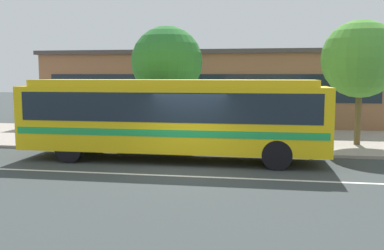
# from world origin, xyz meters

# --- Properties ---
(ground_plane) EXTENTS (120.00, 120.00, 0.00)m
(ground_plane) POSITION_xyz_m (0.00, 0.00, 0.00)
(ground_plane) COLOR #363C3C
(sidewalk_slab) EXTENTS (60.00, 8.00, 0.12)m
(sidewalk_slab) POSITION_xyz_m (0.00, 7.07, 0.06)
(sidewalk_slab) COLOR #9E9387
(sidewalk_slab) RESTS_ON ground_plane
(lane_stripe_center) EXTENTS (56.00, 0.16, 0.01)m
(lane_stripe_center) POSITION_xyz_m (0.00, -0.80, 0.00)
(lane_stripe_center) COLOR silver
(lane_stripe_center) RESTS_ON ground_plane
(transit_bus) EXTENTS (11.08, 2.55, 2.95)m
(transit_bus) POSITION_xyz_m (-0.85, 1.72, 1.72)
(transit_bus) COLOR gold
(transit_bus) RESTS_ON ground_plane
(pedestrian_waiting_near_sign) EXTENTS (0.41, 0.41, 1.65)m
(pedestrian_waiting_near_sign) POSITION_xyz_m (-4.44, 4.98, 1.09)
(pedestrian_waiting_near_sign) COLOR navy
(pedestrian_waiting_near_sign) RESTS_ON sidewalk_slab
(bus_stop_sign) EXTENTS (0.08, 0.44, 2.30)m
(bus_stop_sign) POSITION_xyz_m (4.19, 3.62, 1.60)
(bus_stop_sign) COLOR gray
(bus_stop_sign) RESTS_ON sidewalk_slab
(street_tree_near_stop) EXTENTS (3.19, 3.19, 5.18)m
(street_tree_near_stop) POSITION_xyz_m (-1.90, 5.41, 3.68)
(street_tree_near_stop) COLOR brown
(street_tree_near_stop) RESTS_ON sidewalk_slab
(street_tree_mid_block) EXTENTS (3.31, 3.31, 5.34)m
(street_tree_mid_block) POSITION_xyz_m (6.44, 5.90, 3.79)
(street_tree_mid_block) COLOR brown
(street_tree_mid_block) RESTS_ON sidewalk_slab
(station_building) EXTENTS (21.04, 7.26, 4.58)m
(station_building) POSITION_xyz_m (-0.86, 14.42, 2.30)
(station_building) COLOR #8C5F40
(station_building) RESTS_ON ground_plane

